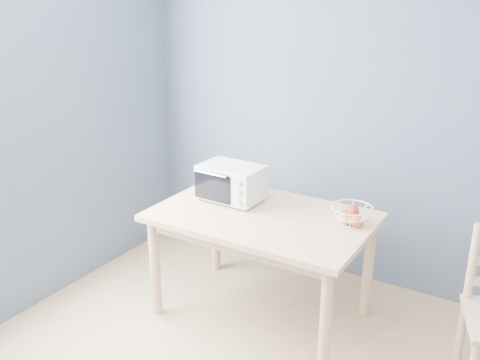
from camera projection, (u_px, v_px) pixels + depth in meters
The scene contains 4 objects.
room at pixel (212, 239), 1.89m from camera, with size 4.01×4.51×2.61m.
dining_table at pixel (262, 228), 3.52m from camera, with size 1.40×0.90×0.75m.
toaster_oven at pixel (229, 182), 3.68m from camera, with size 0.44×0.32×0.25m.
fruit_basket at pixel (351, 215), 3.31m from camera, with size 0.32×0.32×0.13m.
Camera 1 is at (0.97, -1.41, 2.13)m, focal length 40.00 mm.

